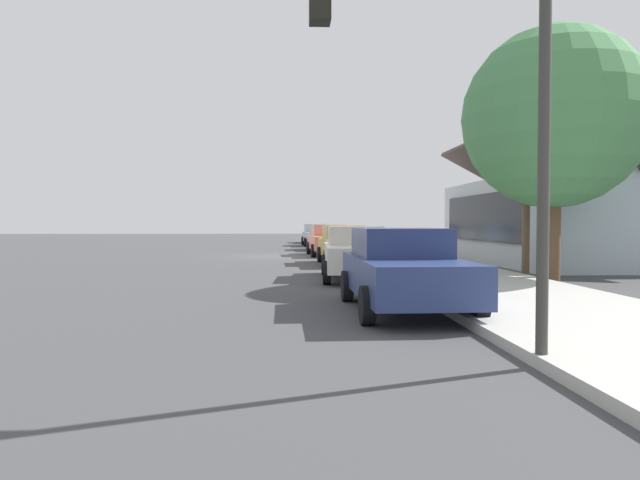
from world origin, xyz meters
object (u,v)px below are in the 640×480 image
car_skyblue (324,237)px  car_ivory (355,252)px  car_mustard (344,244)px  fire_hydrant_red (431,270)px  car_coral (329,240)px  car_navy (403,268)px  traffic_light_main (454,66)px  car_charcoal (316,233)px  utility_pole_wooden (527,153)px  car_silver (316,235)px  shade_tree (554,118)px

car_skyblue → car_ivory: 18.29m
car_mustard → fire_hydrant_red: size_ratio=6.47×
car_coral → car_navy: size_ratio=1.02×
traffic_light_main → car_charcoal: bearing=179.5°
car_skyblue → car_mustard: same height
utility_pole_wooden → fire_hydrant_red: 6.43m
car_coral → car_mustard: same height
car_silver → car_navy: bearing=-2.2°
car_skyblue → car_coral: bearing=-4.7°
car_skyblue → car_mustard: bearing=-3.1°
car_ivory → car_navy: same height
car_skyblue → fire_hydrant_red: (21.24, 1.40, -0.32)m
car_charcoal → car_mustard: 24.93m
car_navy → car_silver: bearing=179.6°
car_charcoal → traffic_light_main: traffic_light_main is taller
car_silver → shade_tree: bearing=9.6°
car_silver → car_coral: bearing=-2.4°
car_charcoal → car_skyblue: same height
car_skyblue → fire_hydrant_red: bearing=0.4°
car_silver → car_coral: (12.34, 0.06, 0.00)m
car_navy → shade_tree: shade_tree is taller
shade_tree → fire_hydrant_red: size_ratio=10.26×
fire_hydrant_red → car_charcoal: bearing=-177.8°
fire_hydrant_red → car_ivory: bearing=-152.0°
shade_tree → traffic_light_main: shade_tree is taller
car_silver → traffic_light_main: 35.29m
traffic_light_main → car_navy: bearing=176.0°
car_silver → fire_hydrant_red: 27.67m
car_coral → car_charcoal: bearing=176.6°
car_navy → car_coral: bearing=179.7°
car_skyblue → shade_tree: 20.50m
utility_pole_wooden → car_ivory: bearing=-82.5°
car_charcoal → car_coral: size_ratio=1.03×
car_navy → car_ivory: bearing=-178.8°
car_navy → shade_tree: bearing=132.4°
car_charcoal → car_silver: (6.35, -0.28, -0.00)m
car_coral → car_navy: bearing=-2.2°
car_coral → car_ivory: (12.32, -0.04, -0.00)m
car_navy → fire_hydrant_red: 3.48m
shade_tree → utility_pole_wooden: utility_pole_wooden is taller
shade_tree → fire_hydrant_red: shade_tree is taller
car_ivory → fire_hydrant_red: size_ratio=6.69×
car_charcoal → utility_pole_wooden: (30.28, 5.32, 3.11)m
car_skyblue → traffic_light_main: (28.81, -0.26, 2.68)m
car_mustard → fire_hydrant_red: bearing=6.2°
car_mustard → traffic_light_main: size_ratio=0.88×
car_coral → car_skyblue: bearing=175.9°
car_charcoal → traffic_light_main: 41.62m
car_ivory → car_mustard: bearing=-179.7°
car_skyblue → utility_pole_wooden: (17.56, 5.40, 3.11)m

